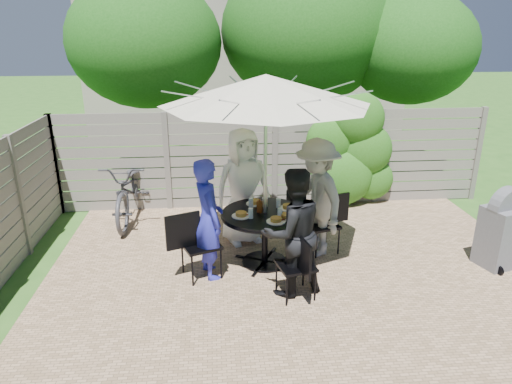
{
  "coord_description": "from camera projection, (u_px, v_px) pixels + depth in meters",
  "views": [
    {
      "loc": [
        -1.12,
        -5.21,
        3.25
      ],
      "look_at": [
        -0.55,
        0.89,
        1.04
      ],
      "focal_mm": 32.0,
      "sensor_mm": 36.0,
      "label": 1
    }
  ],
  "objects": [
    {
      "name": "glass_right",
      "position": [
        278.0,
        203.0,
        6.57
      ],
      "size": [
        0.07,
        0.07,
        0.14
      ],
      "primitive_type": "cylinder",
      "color": "silver",
      "rests_on": "patio_table"
    },
    {
      "name": "chair_right",
      "position": [
        322.0,
        235.0,
        6.95
      ],
      "size": [
        0.7,
        0.54,
        0.91
      ],
      "rotation": [
        0.0,
        0.0,
        3.42
      ],
      "color": "black",
      "rests_on": "ground"
    },
    {
      "name": "syrup_jug",
      "position": [
        260.0,
        207.0,
        6.4
      ],
      "size": [
        0.09,
        0.09,
        0.16
      ],
      "primitive_type": "cylinder",
      "color": "#59280C",
      "rests_on": "patio_table"
    },
    {
      "name": "bbq_grill",
      "position": [
        503.0,
        231.0,
        6.45
      ],
      "size": [
        0.69,
        0.6,
        1.2
      ],
      "rotation": [
        0.0,
        0.0,
        0.29
      ],
      "color": "slate",
      "rests_on": "ground"
    },
    {
      "name": "bicycle",
      "position": [
        132.0,
        189.0,
        8.09
      ],
      "size": [
        0.84,
        2.14,
        1.11
      ],
      "primitive_type": "imported",
      "rotation": [
        0.0,
        0.0,
        -0.05
      ],
      "color": "#333338",
      "rests_on": "ground"
    },
    {
      "name": "backyard_envelope",
      "position": [
        249.0,
        49.0,
        14.84
      ],
      "size": [
        60.0,
        60.0,
        5.0
      ],
      "color": "#2B591B",
      "rests_on": "ground"
    },
    {
      "name": "plate_left",
      "position": [
        241.0,
        215.0,
        6.27
      ],
      "size": [
        0.26,
        0.26,
        0.06
      ],
      "color": "white",
      "rests_on": "patio_table"
    },
    {
      "name": "plate_extra",
      "position": [
        286.0,
        217.0,
        6.21
      ],
      "size": [
        0.24,
        0.24,
        0.06
      ],
      "color": "white",
      "rests_on": "patio_table"
    },
    {
      "name": "chair_left",
      "position": [
        200.0,
        258.0,
        6.22
      ],
      "size": [
        0.75,
        0.62,
        0.99
      ],
      "rotation": [
        0.0,
        0.0,
        6.66
      ],
      "color": "black",
      "rests_on": "ground"
    },
    {
      "name": "glass_front",
      "position": [
        280.0,
        213.0,
        6.2
      ],
      "size": [
        0.07,
        0.07,
        0.14
      ],
      "primitive_type": "cylinder",
      "color": "silver",
      "rests_on": "patio_table"
    },
    {
      "name": "person_right",
      "position": [
        317.0,
        198.0,
        6.69
      ],
      "size": [
        0.99,
        1.3,
        1.79
      ],
      "primitive_type": "imported",
      "rotation": [
        0.0,
        0.0,
        5.02
      ],
      "color": "#979593",
      "rests_on": "ground"
    },
    {
      "name": "person_back",
      "position": [
        243.0,
        187.0,
        7.09
      ],
      "size": [
        1.04,
        0.84,
        1.85
      ],
      "primitive_type": "imported",
      "rotation": [
        0.0,
        0.0,
        6.59
      ],
      "color": "white",
      "rests_on": "ground"
    },
    {
      "name": "plate_back",
      "position": [
        255.0,
        202.0,
        6.71
      ],
      "size": [
        0.26,
        0.26,
        0.06
      ],
      "color": "white",
      "rests_on": "patio_table"
    },
    {
      "name": "person_left",
      "position": [
        208.0,
        219.0,
        6.09
      ],
      "size": [
        0.57,
        0.71,
        1.68
      ],
      "primitive_type": "imported",
      "rotation": [
        0.0,
        0.0,
        8.17
      ],
      "color": "#2A2DB9",
      "rests_on": "ground"
    },
    {
      "name": "person_front",
      "position": [
        292.0,
        233.0,
        5.68
      ],
      "size": [
        0.98,
        0.86,
        1.69
      ],
      "primitive_type": "imported",
      "rotation": [
        0.0,
        0.0,
        3.45
      ],
      "color": "black",
      "rests_on": "ground"
    },
    {
      "name": "plate_right",
      "position": [
        288.0,
        207.0,
        6.53
      ],
      "size": [
        0.26,
        0.26,
        0.06
      ],
      "color": "white",
      "rests_on": "patio_table"
    },
    {
      "name": "glass_back",
      "position": [
        251.0,
        203.0,
        6.57
      ],
      "size": [
        0.07,
        0.07,
        0.14
      ],
      "primitive_type": "cylinder",
      "color": "silver",
      "rests_on": "patio_table"
    },
    {
      "name": "coffee_cup",
      "position": [
        265.0,
        202.0,
        6.62
      ],
      "size": [
        0.08,
        0.08,
        0.12
      ],
      "primitive_type": "cylinder",
      "color": "#C6B293",
      "rests_on": "patio_table"
    },
    {
      "name": "umbrella",
      "position": [
        266.0,
        90.0,
        5.84
      ],
      "size": [
        3.5,
        3.5,
        2.7
      ],
      "rotation": [
        0.0,
        0.0,
        0.31
      ],
      "color": "silver",
      "rests_on": "ground"
    },
    {
      "name": "chair_front",
      "position": [
        296.0,
        278.0,
        5.75
      ],
      "size": [
        0.52,
        0.69,
        0.91
      ],
      "rotation": [
        0.0,
        0.0,
        1.78
      ],
      "color": "black",
      "rests_on": "ground"
    },
    {
      "name": "patio_table",
      "position": [
        265.0,
        228.0,
        6.49
      ],
      "size": [
        1.54,
        1.54,
        0.8
      ],
      "rotation": [
        0.0,
        0.0,
        0.31
      ],
      "color": "black",
      "rests_on": "ground"
    },
    {
      "name": "plate_front",
      "position": [
        276.0,
        220.0,
        6.09
      ],
      "size": [
        0.26,
        0.26,
        0.06
      ],
      "color": "white",
      "rests_on": "patio_table"
    },
    {
      "name": "chair_back",
      "position": [
        241.0,
        223.0,
        7.43
      ],
      "size": [
        0.48,
        0.63,
        0.84
      ],
      "rotation": [
        0.0,
        0.0,
        4.92
      ],
      "color": "black",
      "rests_on": "ground"
    },
    {
      "name": "glass_left",
      "position": [
        251.0,
        213.0,
        6.2
      ],
      "size": [
        0.07,
        0.07,
        0.14
      ],
      "primitive_type": "cylinder",
      "color": "silver",
      "rests_on": "patio_table"
    }
  ]
}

